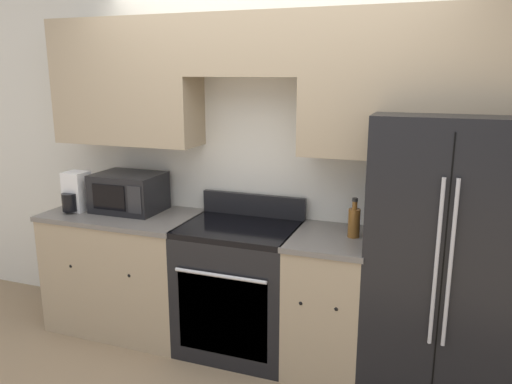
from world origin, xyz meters
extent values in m
plane|color=#937A5B|center=(0.00, 0.00, 0.00)|extent=(12.00, 12.00, 0.00)
cube|color=silver|center=(0.00, 0.66, 1.30)|extent=(8.00, 0.06, 2.60)
cube|color=tan|center=(-1.07, 0.46, 1.87)|extent=(1.10, 0.33, 0.89)
cube|color=tan|center=(-0.12, 0.46, 2.11)|extent=(0.79, 0.33, 0.40)
cube|color=tan|center=(0.95, 0.46, 1.87)|extent=(1.35, 0.33, 0.89)
cube|color=tan|center=(-1.07, 0.31, 0.44)|extent=(1.10, 0.62, 0.88)
cube|color=slate|center=(-1.07, 0.31, 0.90)|extent=(1.13, 0.64, 0.03)
sphere|color=black|center=(-1.32, 0.00, 0.57)|extent=(0.03, 0.03, 0.03)
sphere|color=black|center=(-0.82, 0.00, 0.57)|extent=(0.03, 0.03, 0.03)
cube|color=tan|center=(0.51, 0.31, 0.44)|extent=(0.48, 0.62, 0.88)
cube|color=slate|center=(0.51, 0.31, 0.90)|extent=(0.51, 0.64, 0.03)
sphere|color=black|center=(0.40, 0.00, 0.57)|extent=(0.03, 0.03, 0.03)
sphere|color=black|center=(0.62, 0.00, 0.57)|extent=(0.03, 0.03, 0.03)
cube|color=black|center=(-0.12, 0.31, 0.44)|extent=(0.79, 0.62, 0.88)
cube|color=black|center=(-0.12, 0.01, 0.39)|extent=(0.63, 0.01, 0.56)
cube|color=black|center=(-0.12, 0.31, 0.90)|extent=(0.79, 0.62, 0.04)
cube|color=black|center=(-0.12, 0.59, 1.00)|extent=(0.79, 0.04, 0.16)
cylinder|color=silver|center=(-0.12, -0.02, 0.68)|extent=(0.63, 0.02, 0.02)
cube|color=black|center=(1.19, 0.35, 0.86)|extent=(0.87, 0.71, 1.72)
cube|color=black|center=(1.19, 0.00, 0.86)|extent=(0.01, 0.01, 1.58)
cylinder|color=#B7B7BC|center=(1.15, -0.02, 0.94)|extent=(0.02, 0.02, 0.94)
cylinder|color=#B7B7BC|center=(1.22, -0.02, 0.94)|extent=(0.02, 0.02, 0.94)
cube|color=black|center=(-1.05, 0.39, 1.06)|extent=(0.50, 0.37, 0.29)
cube|color=black|center=(-1.10, 0.20, 1.06)|extent=(0.27, 0.01, 0.19)
cube|color=#262628|center=(-0.88, 0.20, 1.06)|extent=(0.11, 0.01, 0.20)
cylinder|color=brown|center=(0.65, 0.35, 1.01)|extent=(0.08, 0.08, 0.18)
cylinder|color=brown|center=(0.65, 0.35, 1.13)|extent=(0.03, 0.03, 0.05)
cylinder|color=black|center=(0.65, 0.35, 1.16)|extent=(0.04, 0.04, 0.02)
cube|color=white|center=(-1.43, 0.27, 1.06)|extent=(0.16, 0.16, 0.30)
cylinder|color=black|center=(-1.43, 0.18, 1.00)|extent=(0.11, 0.11, 0.13)
camera|label=1|loc=(1.11, -2.71, 1.94)|focal=35.00mm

